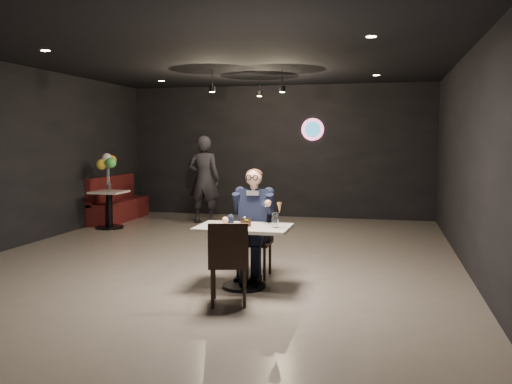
% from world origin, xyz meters
% --- Properties ---
extents(floor, '(9.00, 9.00, 0.00)m').
position_xyz_m(floor, '(0.00, 0.00, 0.00)').
color(floor, slate).
rests_on(floor, ground).
extents(wall_sign, '(0.50, 0.06, 0.50)m').
position_xyz_m(wall_sign, '(0.80, 4.47, 2.00)').
color(wall_sign, pink).
rests_on(wall_sign, floor).
extents(pendant_lights, '(1.40, 1.20, 0.36)m').
position_xyz_m(pendant_lights, '(0.00, 2.00, 2.88)').
color(pendant_lights, black).
rests_on(pendant_lights, floor).
extents(main_table, '(1.10, 0.70, 0.75)m').
position_xyz_m(main_table, '(0.77, -1.57, 0.38)').
color(main_table, silver).
rests_on(main_table, floor).
extents(chair_far, '(0.42, 0.46, 0.92)m').
position_xyz_m(chair_far, '(0.77, -1.02, 0.46)').
color(chair_far, black).
rests_on(chair_far, floor).
extents(chair_near, '(0.52, 0.55, 0.92)m').
position_xyz_m(chair_near, '(0.77, -2.22, 0.46)').
color(chair_near, black).
rests_on(chair_near, floor).
extents(seated_man, '(0.60, 0.80, 1.44)m').
position_xyz_m(seated_man, '(0.77, -1.02, 0.72)').
color(seated_man, black).
rests_on(seated_man, floor).
extents(dessert_plate, '(0.20, 0.20, 0.01)m').
position_xyz_m(dessert_plate, '(0.82, -1.67, 0.76)').
color(dessert_plate, white).
rests_on(dessert_plate, main_table).
extents(cake_slice, '(0.14, 0.13, 0.08)m').
position_xyz_m(cake_slice, '(0.82, -1.65, 0.80)').
color(cake_slice, black).
rests_on(cake_slice, dessert_plate).
extents(mint_leaf, '(0.07, 0.04, 0.01)m').
position_xyz_m(mint_leaf, '(0.83, -1.70, 0.84)').
color(mint_leaf, '#2D8A38').
rests_on(mint_leaf, cake_slice).
extents(sundae_glass, '(0.08, 0.08, 0.17)m').
position_xyz_m(sundae_glass, '(1.16, -1.59, 0.84)').
color(sundae_glass, silver).
rests_on(sundae_glass, main_table).
extents(wafer_cone, '(0.07, 0.07, 0.12)m').
position_xyz_m(wafer_cone, '(1.22, -1.63, 0.99)').
color(wafer_cone, tan).
rests_on(wafer_cone, sundae_glass).
extents(booth_bench, '(0.49, 1.96, 0.98)m').
position_xyz_m(booth_bench, '(-3.25, 3.03, 0.49)').
color(booth_bench, '#440E0E').
rests_on(booth_bench, floor).
extents(side_table, '(0.62, 0.62, 0.78)m').
position_xyz_m(side_table, '(-2.95, 2.03, 0.39)').
color(side_table, silver).
rests_on(side_table, floor).
extents(balloon_vase, '(0.10, 0.10, 0.15)m').
position_xyz_m(balloon_vase, '(-2.95, 2.03, 0.82)').
color(balloon_vase, silver).
rests_on(balloon_vase, side_table).
extents(balloon_bunch, '(0.38, 0.38, 0.63)m').
position_xyz_m(balloon_bunch, '(-2.95, 2.03, 1.21)').
color(balloon_bunch, yellow).
rests_on(balloon_bunch, balloon_vase).
extents(passerby, '(0.70, 0.48, 1.86)m').
position_xyz_m(passerby, '(-1.32, 3.12, 0.93)').
color(passerby, black).
rests_on(passerby, floor).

